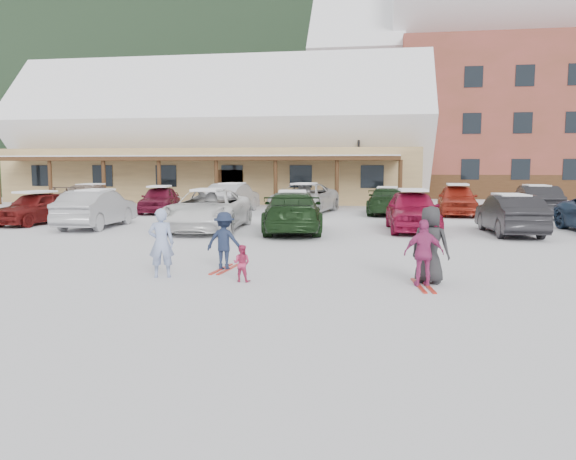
% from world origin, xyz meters
% --- Properties ---
extents(ground, '(160.00, 160.00, 0.00)m').
position_xyz_m(ground, '(0.00, 0.00, 0.00)').
color(ground, silver).
rests_on(ground, ground).
extents(forested_hillside, '(300.00, 70.00, 38.00)m').
position_xyz_m(forested_hillside, '(0.00, 85.00, 19.00)').
color(forested_hillside, black).
rests_on(forested_hillside, ground).
extents(day_lodge, '(29.12, 12.50, 10.38)m').
position_xyz_m(day_lodge, '(-9.00, 27.96, 3.94)').
color(day_lodge, tan).
rests_on(day_lodge, ground).
extents(alpine_hotel, '(31.48, 14.01, 21.48)m').
position_xyz_m(alpine_hotel, '(14.27, 38.00, 8.63)').
color(alpine_hotel, brown).
rests_on(alpine_hotel, ground).
extents(lamp_post, '(0.50, 0.25, 6.22)m').
position_xyz_m(lamp_post, '(1.10, 24.67, 3.52)').
color(lamp_post, black).
rests_on(lamp_post, ground).
extents(conifer_0, '(4.40, 4.40, 10.20)m').
position_xyz_m(conifer_0, '(-26.00, 30.00, 5.69)').
color(conifer_0, black).
rests_on(conifer_0, ground).
extents(conifer_2, '(5.28, 5.28, 12.24)m').
position_xyz_m(conifer_2, '(-30.00, 42.00, 6.83)').
color(conifer_2, black).
rests_on(conifer_2, ground).
extents(conifer_3, '(3.96, 3.96, 9.18)m').
position_xyz_m(conifer_3, '(6.00, 44.00, 5.12)').
color(conifer_3, black).
rests_on(conifer_3, ground).
extents(adult_skier, '(0.65, 0.51, 1.55)m').
position_xyz_m(adult_skier, '(-2.40, 0.00, 0.77)').
color(adult_skier, '#8C9DCB').
rests_on(adult_skier, ground).
extents(toddler_red, '(0.43, 0.36, 0.80)m').
position_xyz_m(toddler_red, '(-0.52, -0.18, 0.40)').
color(toddler_red, '#BB2E59').
rests_on(toddler_red, ground).
extents(child_navy, '(0.95, 0.60, 1.39)m').
position_xyz_m(child_navy, '(-1.25, 1.10, 0.70)').
color(child_navy, '#19223B').
rests_on(child_navy, ground).
extents(skis_child_navy, '(0.33, 1.41, 0.03)m').
position_xyz_m(skis_child_navy, '(-1.25, 1.10, 0.01)').
color(skis_child_navy, red).
rests_on(skis_child_navy, ground).
extents(child_magenta, '(0.85, 0.44, 1.39)m').
position_xyz_m(child_magenta, '(3.30, -0.06, 0.70)').
color(child_magenta, '#A93370').
rests_on(child_magenta, ground).
extents(skis_child_magenta, '(0.37, 1.41, 0.03)m').
position_xyz_m(skis_child_magenta, '(3.30, -0.06, 0.01)').
color(skis_child_magenta, red).
rests_on(skis_child_magenta, ground).
extents(bystander_dark, '(0.94, 0.78, 1.65)m').
position_xyz_m(bystander_dark, '(3.45, 0.29, 0.82)').
color(bystander_dark, '#262629').
rests_on(bystander_dark, ground).
extents(parked_car_0, '(2.19, 4.25, 1.38)m').
position_xyz_m(parked_car_0, '(-11.99, 10.04, 0.69)').
color(parked_car_0, maroon).
rests_on(parked_car_0, ground).
extents(parked_car_1, '(1.82, 4.66, 1.51)m').
position_xyz_m(parked_car_1, '(-8.80, 9.19, 0.76)').
color(parked_car_1, '#9D9EA2').
rests_on(parked_car_1, ground).
extents(parked_car_2, '(2.89, 5.78, 1.57)m').
position_xyz_m(parked_car_2, '(-4.09, 9.03, 0.79)').
color(parked_car_2, white).
rests_on(parked_car_2, ground).
extents(parked_car_3, '(2.86, 5.52, 1.53)m').
position_xyz_m(parked_car_3, '(-0.77, 8.80, 0.77)').
color(parked_car_3, black).
rests_on(parked_car_3, ground).
extents(parked_car_4, '(2.07, 4.69, 1.57)m').
position_xyz_m(parked_car_4, '(3.66, 10.03, 0.79)').
color(parked_car_4, '#A1143D').
rests_on(parked_car_4, ground).
extents(parked_car_5, '(1.79, 4.45, 1.44)m').
position_xyz_m(parked_car_5, '(7.08, 9.45, 0.72)').
color(parked_car_5, black).
rests_on(parked_car_5, ground).
extents(parked_car_7, '(2.39, 5.17, 1.46)m').
position_xyz_m(parked_car_7, '(-13.19, 16.92, 0.73)').
color(parked_car_7, gray).
rests_on(parked_car_7, ground).
extents(parked_car_8, '(2.32, 4.34, 1.40)m').
position_xyz_m(parked_car_8, '(-8.98, 16.29, 0.70)').
color(parked_car_8, maroon).
rests_on(parked_car_8, ground).
extents(parked_car_9, '(2.03, 4.80, 1.54)m').
position_xyz_m(parked_car_9, '(-5.26, 17.16, 0.77)').
color(parked_car_9, '#A7A8AC').
rests_on(parked_car_9, ground).
extents(parked_car_10, '(3.50, 5.95, 1.56)m').
position_xyz_m(parked_car_10, '(-1.44, 17.16, 0.78)').
color(parked_car_10, silver).
rests_on(parked_car_10, ground).
extents(parked_car_11, '(2.15, 4.84, 1.38)m').
position_xyz_m(parked_car_11, '(2.83, 17.16, 0.69)').
color(parked_car_11, '#1A3218').
rests_on(parked_car_11, ground).
extents(parked_car_12, '(2.11, 4.65, 1.55)m').
position_xyz_m(parked_car_12, '(6.29, 17.36, 0.78)').
color(parked_car_12, '#AC2C1C').
rests_on(parked_car_12, ground).
extents(parked_car_13, '(1.81, 4.70, 1.53)m').
position_xyz_m(parked_car_13, '(9.90, 16.84, 0.76)').
color(parked_car_13, black).
rests_on(parked_car_13, ground).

